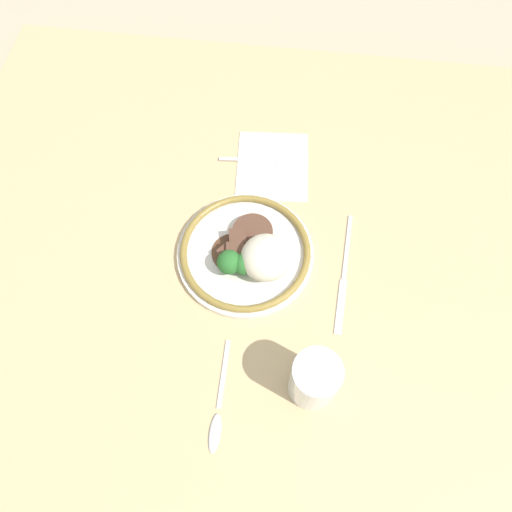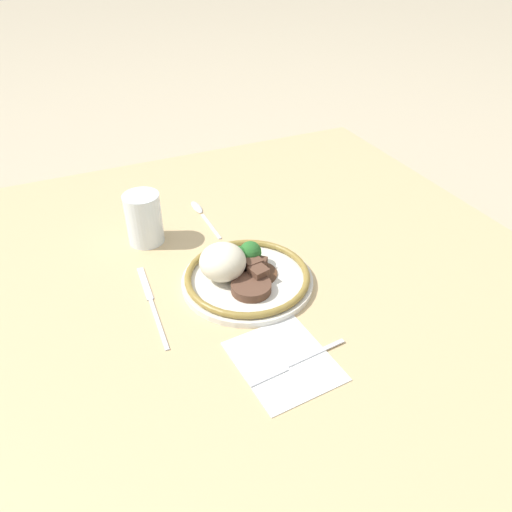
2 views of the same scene
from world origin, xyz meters
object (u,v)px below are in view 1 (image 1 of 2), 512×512
(plate, at_px, (249,253))
(knife, at_px, (344,277))
(juice_glass, at_px, (314,380))
(fork, at_px, (273,160))
(spoon, at_px, (217,418))

(plate, distance_m, knife, 0.17)
(plate, bearing_deg, juice_glass, 30.86)
(plate, height_order, fork, plate)
(spoon, bearing_deg, knife, 144.52)
(knife, bearing_deg, fork, -144.00)
(juice_glass, xyz_separation_m, fork, (-0.42, -0.11, -0.04))
(plate, height_order, knife, plate)
(spoon, bearing_deg, fork, 175.76)
(plate, distance_m, fork, 0.22)
(juice_glass, bearing_deg, spoon, -65.06)
(plate, height_order, juice_glass, juice_glass)
(knife, bearing_deg, juice_glass, -9.28)
(juice_glass, distance_m, knife, 0.20)
(juice_glass, bearing_deg, knife, 167.66)
(plate, bearing_deg, fork, 175.29)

